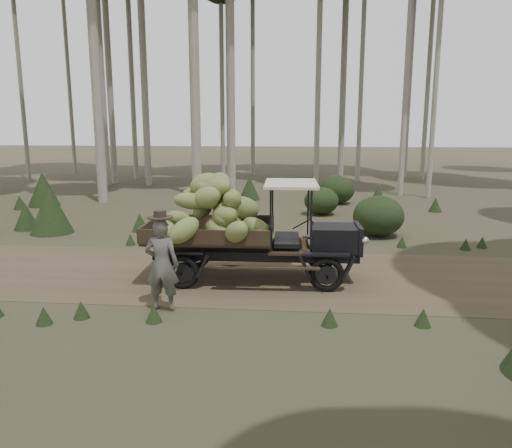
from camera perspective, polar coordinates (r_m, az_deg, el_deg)
The scene contains 5 objects.
ground at distance 10.61m, azimuth 0.12°, elevation -5.91°, with size 120.00×120.00×0.00m, color #473D2B.
dirt_track at distance 10.61m, azimuth 0.12°, elevation -5.88°, with size 70.00×4.00×0.01m, color brown.
banana_truck at distance 10.03m, azimuth -2.40°, elevation 0.78°, with size 4.47×2.18×2.26m.
farmer at distance 8.64m, azimuth -10.71°, elevation -4.47°, with size 0.59×0.43×1.74m.
undergrowth at distance 10.30m, azimuth -7.12°, elevation -3.32°, with size 23.27×23.85×1.38m.
Camera 1 is at (0.94, -10.09, 3.17)m, focal length 35.00 mm.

